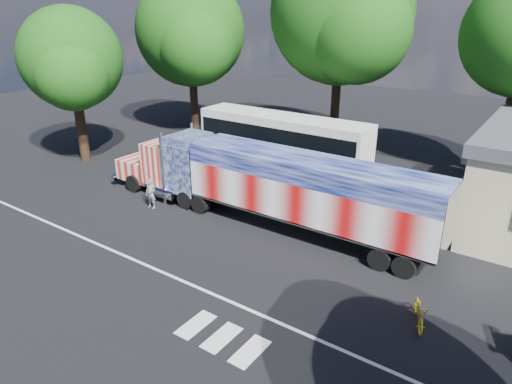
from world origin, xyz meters
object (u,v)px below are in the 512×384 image
Objects in this scene: woman at (151,194)px; tree_n_mid at (343,13)px; semi_truck at (266,183)px; tree_w_a at (72,59)px; bicycle at (419,312)px; tree_nw_a at (191,32)px; coach_bus at (282,141)px.

woman is 0.11× the size of tree_n_mid.
woman is at bearing -99.68° from tree_n_mid.
tree_w_a is (-16.71, 1.04, 5.08)m from semi_truck.
tree_n_mid is (-12.53, 19.02, 9.66)m from bicycle.
tree_n_mid is 19.67m from tree_w_a.
tree_nw_a is (-12.60, -2.84, -1.53)m from tree_n_mid.
semi_truck is 6.83m from woman.
semi_truck is at bearing 134.68° from bicycle.
coach_bus is 6.74× the size of bicycle.
semi_truck is at bearing -63.43° from coach_bus.
bicycle is at bearing -17.05° from woman.
coach_bus is 15.47m from tree_w_a.
tree_n_mid is 1.44× the size of tree_w_a.
tree_n_mid reaches higher than semi_truck.
tree_n_mid is at bearing 83.96° from coach_bus.
coach_bus is at bearing 66.93° from woman.
tree_nw_a is (-9.64, 14.53, 7.76)m from woman.
coach_bus is at bearing 116.57° from semi_truck.
bicycle is at bearing -10.61° from tree_w_a.
tree_nw_a is at bearing 160.78° from coach_bus.
coach_bus is 0.81× the size of tree_n_mid.
tree_w_a is at bearing -133.25° from tree_n_mid.
woman is (-6.34, -2.16, -1.33)m from semi_truck.
bicycle is 24.74m from tree_n_mid.
semi_truck reaches higher than bicycle.
coach_bus is at bearing 29.73° from tree_w_a.
bicycle is 30.97m from tree_nw_a.
woman is 0.13× the size of tree_nw_a.
bicycle is (9.15, -3.80, -1.70)m from semi_truck.
woman is 0.16× the size of tree_w_a.
tree_n_mid is at bearing 102.52° from semi_truck.
tree_nw_a is (-11.86, 4.13, 6.73)m from coach_bus.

